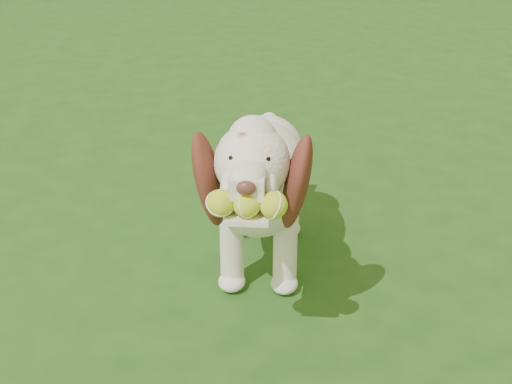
{
  "coord_description": "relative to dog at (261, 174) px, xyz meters",
  "views": [
    {
      "loc": [
        -0.56,
        -3.26,
        1.66
      ],
      "look_at": [
        -0.41,
        -0.85,
        0.51
      ],
      "focal_mm": 50.0,
      "sensor_mm": 36.0,
      "label": 1
    }
  ],
  "objects": [
    {
      "name": "ground",
      "position": [
        0.37,
        0.59,
        -0.46
      ],
      "size": [
        80.0,
        80.0,
        0.0
      ],
      "primitive_type": "plane",
      "color": "#214D16",
      "rests_on": "ground"
    },
    {
      "name": "dog",
      "position": [
        0.0,
        0.0,
        0.0
      ],
      "size": [
        0.55,
        1.32,
        0.86
      ],
      "rotation": [
        0.0,
        0.0,
        -0.14
      ],
      "color": "white",
      "rests_on": "ground"
    }
  ]
}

